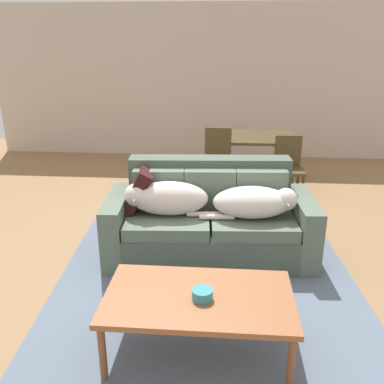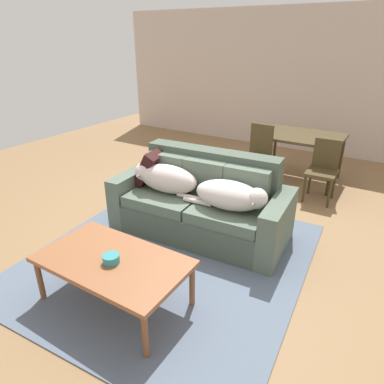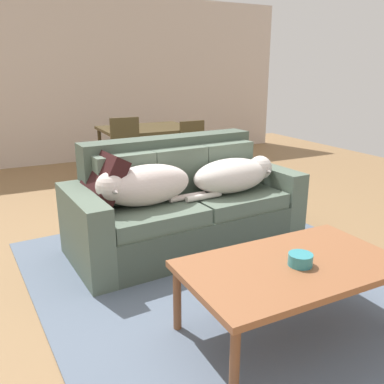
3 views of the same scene
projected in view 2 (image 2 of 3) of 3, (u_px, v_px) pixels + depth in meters
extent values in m
plane|color=olive|center=(187.00, 228.00, 4.26)|extent=(10.00, 10.00, 0.00)
cube|color=beige|center=(295.00, 81.00, 6.80)|extent=(8.00, 0.12, 2.70)
cube|color=slate|center=(170.00, 257.00, 3.68)|extent=(2.88, 3.07, 0.01)
cube|color=#475448|center=(199.00, 220.00, 4.09)|extent=(1.70, 0.99, 0.34)
cube|color=#566758|center=(169.00, 195.00, 4.17)|extent=(0.85, 0.90, 0.13)
cube|color=#566758|center=(233.00, 210.00, 3.81)|extent=(0.85, 0.90, 0.13)
cube|color=#475448|center=(212.00, 169.00, 4.13)|extent=(1.66, 0.35, 0.48)
cube|color=#566758|center=(167.00, 170.00, 4.21)|extent=(0.52, 0.19, 0.40)
cube|color=#566758|center=(205.00, 177.00, 3.99)|extent=(0.52, 0.19, 0.40)
cube|color=#566758|center=(247.00, 185.00, 3.77)|extent=(0.52, 0.19, 0.40)
cube|color=#566758|center=(136.00, 194.00, 4.42)|extent=(0.25, 0.90, 0.63)
cube|color=#566758|center=(277.00, 228.00, 3.64)|extent=(0.25, 0.90, 0.63)
ellipsoid|color=silver|center=(168.00, 179.00, 4.03)|extent=(0.77, 0.38, 0.33)
sphere|color=silver|center=(144.00, 172.00, 4.13)|extent=(0.22, 0.22, 0.22)
cone|color=#A79B96|center=(139.00, 175.00, 4.06)|extent=(0.11, 0.13, 0.10)
cylinder|color=silver|center=(191.00, 197.00, 3.89)|extent=(0.34, 0.07, 0.05)
ellipsoid|color=silver|center=(229.00, 195.00, 3.65)|extent=(0.77, 0.44, 0.30)
sphere|color=silver|center=(257.00, 198.00, 3.49)|extent=(0.22, 0.22, 0.22)
cone|color=#A39D98|center=(254.00, 203.00, 3.41)|extent=(0.11, 0.13, 0.10)
cylinder|color=silver|center=(197.00, 202.00, 3.78)|extent=(0.34, 0.07, 0.05)
cube|color=black|center=(152.00, 167.00, 4.28)|extent=(0.39, 0.49, 0.47)
cube|color=#945936|center=(113.00, 261.00, 2.89)|extent=(1.28, 0.74, 0.04)
cylinder|color=brown|center=(40.00, 280.00, 3.02)|extent=(0.05, 0.05, 0.42)
cylinder|color=brown|center=(145.00, 336.00, 2.46)|extent=(0.05, 0.05, 0.42)
cylinder|color=brown|center=(94.00, 246.00, 3.52)|extent=(0.05, 0.05, 0.42)
cylinder|color=brown|center=(192.00, 286.00, 2.95)|extent=(0.05, 0.05, 0.42)
cylinder|color=teal|center=(111.00, 259.00, 2.83)|extent=(0.14, 0.14, 0.07)
cube|color=#44371D|center=(303.00, 136.00, 5.41)|extent=(1.22, 0.94, 0.04)
cylinder|color=#392E19|center=(257.00, 160.00, 5.51)|extent=(0.05, 0.05, 0.71)
cylinder|color=#392E19|center=(330.00, 173.00, 4.97)|extent=(0.05, 0.05, 0.71)
cylinder|color=#392E19|center=(275.00, 147.00, 6.16)|extent=(0.05, 0.05, 0.71)
cylinder|color=#392E19|center=(341.00, 157.00, 5.62)|extent=(0.05, 0.05, 0.71)
cube|color=#44371D|center=(255.00, 160.00, 5.21)|extent=(0.42, 0.42, 0.04)
cube|color=#44371D|center=(261.00, 140.00, 5.24)|extent=(0.36, 0.06, 0.49)
cylinder|color=#3D311A|center=(239.00, 175.00, 5.27)|extent=(0.04, 0.04, 0.44)
cylinder|color=#3D311A|center=(259.00, 180.00, 5.09)|extent=(0.04, 0.04, 0.44)
cylinder|color=#3D311A|center=(249.00, 169.00, 5.53)|extent=(0.04, 0.04, 0.44)
cylinder|color=#3D311A|center=(269.00, 173.00, 5.35)|extent=(0.04, 0.04, 0.44)
cube|color=#44371D|center=(321.00, 173.00, 4.80)|extent=(0.41, 0.41, 0.04)
cube|color=#44371D|center=(327.00, 154.00, 4.85)|extent=(0.36, 0.04, 0.42)
cylinder|color=#3D311A|center=(304.00, 189.00, 4.84)|extent=(0.04, 0.04, 0.40)
cylinder|color=#3D311A|center=(329.00, 194.00, 4.68)|extent=(0.04, 0.04, 0.40)
cylinder|color=#3D311A|center=(310.00, 181.00, 5.10)|extent=(0.04, 0.04, 0.40)
cylinder|color=#3D311A|center=(334.00, 186.00, 4.95)|extent=(0.04, 0.04, 0.40)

